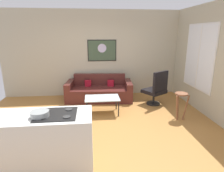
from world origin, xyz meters
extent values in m
cube|color=#A56F35|center=(0.00, 0.00, -0.02)|extent=(6.40, 6.40, 0.04)
cube|color=#B9B197|center=(0.00, 2.42, 1.40)|extent=(6.40, 0.05, 2.80)
cube|color=#B4AD92|center=(2.62, 0.30, 1.40)|extent=(0.05, 6.40, 2.80)
cube|color=#4C1F1C|center=(-0.09, 1.83, 0.20)|extent=(1.76, 1.05, 0.40)
cube|color=#4C1F1C|center=(-0.06, 2.20, 0.59)|extent=(1.69, 0.30, 0.37)
cube|color=#4C1F1C|center=(-1.02, 1.91, 0.30)|extent=(0.26, 0.92, 0.59)
cube|color=#4C1F1C|center=(0.84, 1.75, 0.30)|extent=(0.26, 0.92, 0.59)
cube|color=maroon|center=(-0.44, 2.02, 0.50)|extent=(0.21, 0.12, 0.20)
cube|color=maroon|center=(0.30, 1.96, 0.50)|extent=(0.22, 0.15, 0.20)
cube|color=silver|center=(-0.05, 0.73, 0.43)|extent=(0.89, 0.57, 0.02)
cylinder|color=#232326|center=(-0.46, 0.49, 0.21)|extent=(0.03, 0.03, 0.42)
cylinder|color=#232326|center=(0.35, 0.49, 0.21)|extent=(0.03, 0.03, 0.42)
cylinder|color=#232326|center=(-0.46, 0.97, 0.21)|extent=(0.03, 0.03, 0.42)
cylinder|color=#232326|center=(0.35, 0.97, 0.21)|extent=(0.03, 0.03, 0.42)
cylinder|color=black|center=(1.51, 1.26, 0.02)|extent=(0.40, 0.40, 0.04)
cylinder|color=black|center=(1.51, 1.26, 0.23)|extent=(0.06, 0.06, 0.37)
cube|color=black|center=(1.51, 1.26, 0.40)|extent=(0.77, 0.77, 0.10)
cube|color=black|center=(1.63, 1.08, 0.74)|extent=(0.53, 0.37, 0.58)
cylinder|color=brown|center=(1.82, 0.16, 0.66)|extent=(0.30, 0.30, 0.03)
cylinder|color=brown|center=(1.82, 0.29, 0.32)|extent=(0.04, 0.13, 0.64)
cylinder|color=brown|center=(1.71, 0.10, 0.32)|extent=(0.13, 0.09, 0.64)
cylinder|color=brown|center=(1.93, 0.10, 0.32)|extent=(0.13, 0.09, 0.64)
cube|color=silver|center=(-1.14, -1.29, 0.45)|extent=(1.64, 0.68, 0.89)
cube|color=black|center=(-0.85, -1.29, 0.90)|extent=(0.60, 0.52, 0.01)
cylinder|color=#2D2D2D|center=(-1.02, -1.43, 0.91)|extent=(0.11, 0.11, 0.01)
cylinder|color=#2D2D2D|center=(-0.68, -1.43, 0.91)|extent=(0.11, 0.11, 0.01)
cylinder|color=#2D2D2D|center=(-1.02, -1.15, 0.91)|extent=(0.11, 0.11, 0.01)
cylinder|color=#2D2D2D|center=(-0.68, -1.15, 0.91)|extent=(0.11, 0.11, 0.01)
cylinder|color=#919897|center=(-1.06, -1.36, 0.90)|extent=(0.15, 0.15, 0.01)
cylinder|color=#919897|center=(-1.06, -1.36, 0.94)|extent=(0.27, 0.27, 0.09)
cube|color=black|center=(0.05, 2.39, 1.51)|extent=(0.94, 0.01, 0.69)
cube|color=#3F533B|center=(0.05, 2.38, 1.51)|extent=(0.89, 0.02, 0.64)
cylinder|color=silver|center=(0.05, 2.37, 1.59)|extent=(0.28, 0.01, 0.28)
cube|color=silver|center=(2.59, 0.90, 1.44)|extent=(0.02, 1.40, 1.75)
cube|color=white|center=(2.58, 0.90, 1.44)|extent=(0.01, 1.32, 1.67)
cube|color=silver|center=(2.58, 0.90, 1.44)|extent=(0.01, 0.04, 1.67)
camera|label=1|loc=(-0.30, -4.00, 2.07)|focal=30.66mm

